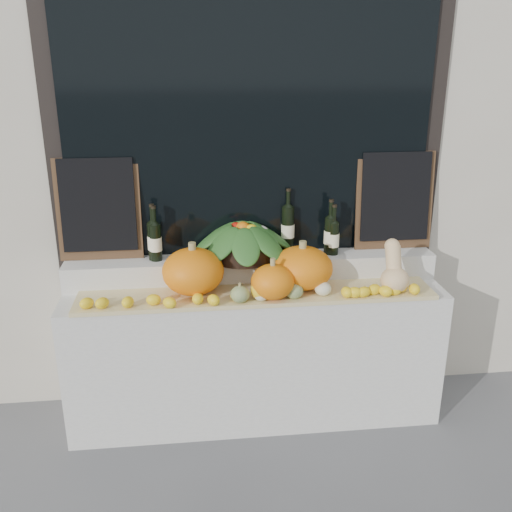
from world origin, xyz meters
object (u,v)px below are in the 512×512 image
pumpkin_left (193,271)px  produce_bowl (243,240)px  pumpkin_right (302,268)px  butternut_squash (394,272)px  wine_bottle_tall (288,229)px

pumpkin_left → produce_bowl: 0.39m
pumpkin_right → butternut_squash: butternut_squash is taller
pumpkin_left → pumpkin_right: size_ratio=0.99×
produce_bowl → wine_bottle_tall: bearing=14.8°
butternut_squash → pumpkin_right: bearing=168.8°
pumpkin_right → pumpkin_left: bearing=-179.2°
pumpkin_right → butternut_squash: (0.53, -0.11, -0.01)m
wine_bottle_tall → pumpkin_left: bearing=-154.4°
pumpkin_right → wine_bottle_tall: (-0.04, 0.28, 0.16)m
produce_bowl → butternut_squash: bearing=-19.6°
produce_bowl → wine_bottle_tall: (0.29, 0.08, 0.04)m
wine_bottle_tall → pumpkin_right: bearing=-81.3°
produce_bowl → pumpkin_right: bearing=-31.3°
pumpkin_right → produce_bowl: (-0.33, 0.20, 0.12)m
pumpkin_right → wine_bottle_tall: 0.33m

